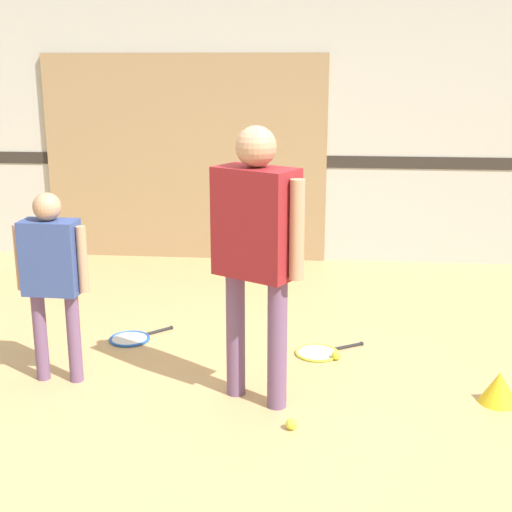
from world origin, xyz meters
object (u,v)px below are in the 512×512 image
racket_second_spare (132,338)px  training_cone (499,388)px  tennis_ball_near_instructor (291,424)px  tennis_ball_by_spare_racket (336,355)px  person_instructor (256,237)px  racket_spare_on_floor (319,352)px  person_student_left (52,267)px

racket_second_spare → training_cone: (2.48, -0.78, 0.09)m
racket_second_spare → training_cone: size_ratio=2.11×
tennis_ball_near_instructor → tennis_ball_by_spare_racket: same height
tennis_ball_near_instructor → person_instructor: bearing=124.1°
racket_spare_on_floor → racket_second_spare: same height
person_instructor → training_cone: person_instructor is taller
person_instructor → racket_second_spare: (-1.02, 0.88, -1.02)m
person_instructor → person_student_left: 1.33m
person_student_left → racket_spare_on_floor: (1.68, 0.59, -0.75)m
racket_second_spare → tennis_ball_by_spare_racket: 1.53m
racket_second_spare → tennis_ball_near_instructor: 1.75m
person_student_left → training_cone: 2.84m
person_student_left → person_instructor: bearing=-5.3°
racket_spare_on_floor → tennis_ball_near_instructor: bearing=-129.2°
training_cone → person_student_left: bearing=178.7°
person_instructor → person_student_left: size_ratio=1.35×
person_student_left → training_cone: (2.77, -0.06, -0.66)m
tennis_ball_by_spare_racket → racket_second_spare: bearing=171.4°
person_student_left → tennis_ball_by_spare_racket: size_ratio=18.71×
person_student_left → tennis_ball_by_spare_racket: person_student_left is taller
person_student_left → tennis_ball_near_instructor: size_ratio=18.71×
racket_spare_on_floor → tennis_ball_near_instructor: tennis_ball_near_instructor is taller
person_student_left → tennis_ball_by_spare_racket: (1.80, 0.49, -0.73)m
tennis_ball_by_spare_racket → tennis_ball_near_instructor: bearing=-104.8°
racket_spare_on_floor → training_cone: size_ratio=2.37×
tennis_ball_near_instructor → tennis_ball_by_spare_racket: size_ratio=1.00×
racket_spare_on_floor → training_cone: training_cone is taller
racket_second_spare → tennis_ball_near_instructor: size_ratio=7.45×
person_instructor → tennis_ball_near_instructor: bearing=-26.7°
person_instructor → tennis_ball_by_spare_racket: person_instructor is taller
person_instructor → tennis_ball_near_instructor: size_ratio=25.20×
tennis_ball_near_instructor → racket_spare_on_floor: bearing=82.4°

